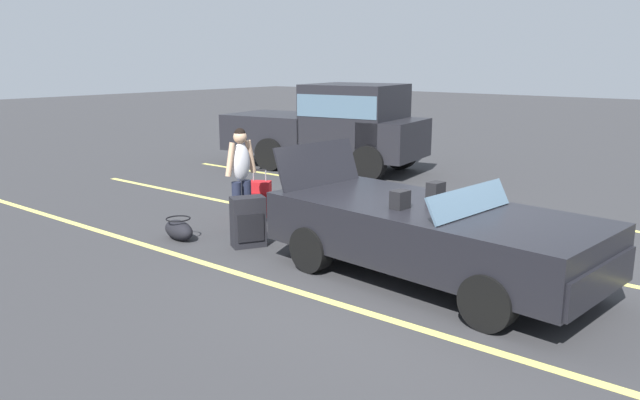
# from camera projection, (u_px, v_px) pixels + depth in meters

# --- Properties ---
(ground_plane) EXTENTS (80.00, 80.00, 0.00)m
(ground_plane) POSITION_uv_depth(u_px,v_px,m) (429.00, 280.00, 7.79)
(ground_plane) COLOR #333335
(lot_line_near) EXTENTS (18.00, 0.12, 0.01)m
(lot_line_near) POSITION_uv_depth(u_px,v_px,m) (367.00, 313.00, 6.77)
(lot_line_near) COLOR #EAE066
(lot_line_near) RESTS_ON ground_plane
(lot_line_mid) EXTENTS (18.00, 0.12, 0.01)m
(lot_line_mid) POSITION_uv_depth(u_px,v_px,m) (477.00, 254.00, 8.81)
(lot_line_mid) COLOR #EAE066
(lot_line_mid) RESTS_ON ground_plane
(lot_line_far) EXTENTS (18.00, 0.12, 0.01)m
(lot_line_far) POSITION_uv_depth(u_px,v_px,m) (545.00, 217.00, 10.85)
(lot_line_far) COLOR #EAE066
(lot_line_far) RESTS_ON ground_plane
(convertible_car) EXTENTS (4.29, 2.14, 1.53)m
(convertible_car) POSITION_uv_depth(u_px,v_px,m) (445.00, 237.00, 7.52)
(convertible_car) COLOR black
(convertible_car) RESTS_ON ground_plane
(suitcase_large_black) EXTENTS (0.48, 0.56, 0.74)m
(suitcase_large_black) POSITION_uv_depth(u_px,v_px,m) (248.00, 222.00, 9.10)
(suitcase_large_black) COLOR black
(suitcase_large_black) RESTS_ON ground_plane
(suitcase_medium_bright) EXTENTS (0.47, 0.41, 0.83)m
(suitcase_medium_bright) POSITION_uv_depth(u_px,v_px,m) (259.00, 199.00, 10.86)
(suitcase_medium_bright) COLOR red
(suitcase_medium_bright) RESTS_ON ground_plane
(duffel_bag) EXTENTS (0.68, 0.42, 0.34)m
(duffel_bag) POSITION_uv_depth(u_px,v_px,m) (179.00, 230.00, 9.48)
(duffel_bag) COLOR black
(duffel_bag) RESTS_ON ground_plane
(traveler_person) EXTENTS (0.24, 0.61, 1.65)m
(traveler_person) POSITION_uv_depth(u_px,v_px,m) (241.00, 174.00, 9.74)
(traveler_person) COLOR #1E2338
(traveler_person) RESTS_ON ground_plane
(parked_pickup_truck_near) EXTENTS (5.23, 2.66, 2.10)m
(parked_pickup_truck_near) POSITION_uv_depth(u_px,v_px,m) (337.00, 125.00, 15.26)
(parked_pickup_truck_near) COLOR black
(parked_pickup_truck_near) RESTS_ON ground_plane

